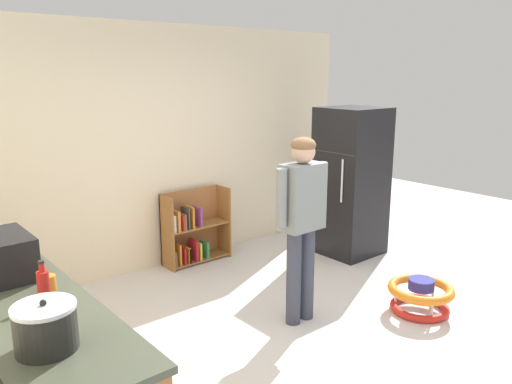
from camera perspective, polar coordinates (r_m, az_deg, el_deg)
The scene contains 13 objects.
ground_plane at distance 4.54m, azimuth 6.80°, elevation -15.62°, with size 12.00×12.00×0.00m, color silver.
back_wall at distance 5.87m, azimuth -9.67°, elevation 4.94°, with size 5.20×0.06×2.70m, color beige.
kitchen_counter at distance 3.47m, azimuth -23.47°, elevation -17.93°, with size 0.65×2.23×0.90m.
refrigerator at distance 6.26m, azimuth 10.56°, elevation 1.14°, with size 0.73×0.68×1.78m.
bookshelf at distance 6.00m, azimuth -7.22°, elevation -4.42°, with size 0.80×0.28×0.85m.
standing_person at distance 4.40m, azimuth 5.16°, elevation -2.40°, with size 0.57×0.22×1.66m.
baby_walker at distance 5.07m, azimuth 17.90°, elevation -10.95°, with size 0.60×0.60×0.32m.
microwave at distance 3.66m, azimuth -26.72°, elevation -6.48°, with size 0.37×0.48×0.28m.
crock_pot at distance 2.68m, azimuth -22.47°, elevation -13.80°, with size 0.30×0.30×0.26m.
ketchup_bottle at distance 3.21m, azimuth -22.68°, elevation -9.57°, with size 0.07×0.07×0.25m.
red_cup at distance 2.97m, azimuth -22.64°, elevation -12.54°, with size 0.08×0.08×0.10m, color red.
orange_cup at distance 3.36m, azimuth -22.13°, elevation -9.39°, with size 0.08×0.08×0.10m, color orange.
teal_cup at distance 4.03m, azimuth -25.10°, elevation -5.92°, with size 0.08×0.08×0.10m, color teal.
Camera 1 is at (-2.93, -2.68, 2.19)m, focal length 35.76 mm.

